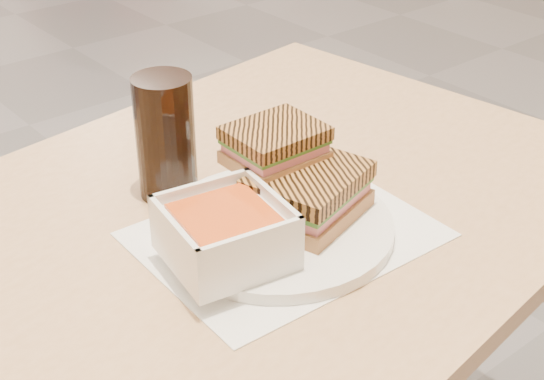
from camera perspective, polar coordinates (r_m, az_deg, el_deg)
main_table at (r=1.01m, az=-6.05°, el=-9.15°), size 1.28×0.86×0.75m
tray_liner at (r=0.95m, az=0.98°, el=-3.22°), size 0.34×0.27×0.00m
plate at (r=0.95m, az=0.32°, el=-2.67°), size 0.28×0.28×0.02m
soup_bowl at (r=0.87m, az=-3.37°, el=-3.26°), size 0.14×0.14×0.07m
panini_lower at (r=0.94m, az=2.60°, el=-0.20°), size 0.16×0.14×0.06m
panini_upper at (r=0.95m, az=0.23°, el=3.24°), size 0.11×0.09×0.05m
cola_glass at (r=1.00m, az=-7.66°, el=3.77°), size 0.08×0.08×0.16m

